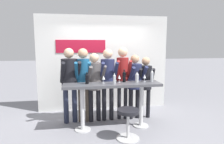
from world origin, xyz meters
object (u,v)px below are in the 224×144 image
object	(u,v)px
bar_stool	(128,119)
tasting_table	(113,92)
wine_bottle_0	(137,77)
wine_bottle_2	(124,76)
person_far_right	(145,80)
wine_bottle_1	(152,76)
person_center	(108,76)
wine_bottle_4	(114,79)
person_center_right	(123,74)
person_right	(135,80)
wine_bottle_3	(87,78)
wine_glass_0	(119,77)
person_left	(83,76)
wine_glass_2	(145,77)
person_center_left	(94,80)
person_far_left	(70,77)
wine_glass_1	(104,78)

from	to	relation	value
bar_stool	tasting_table	bearing A→B (deg)	111.09
wine_bottle_0	wine_bottle_2	distance (m)	0.30
person_far_right	wine_bottle_1	distance (m)	0.51
person_center	wine_bottle_1	size ratio (longest dim) A/B	5.89
wine_bottle_4	person_center_right	bearing A→B (deg)	62.14
wine_bottle_2	wine_bottle_4	size ratio (longest dim) A/B	1.15
person_right	wine_bottle_2	world-z (taller)	person_right
wine_bottle_3	wine_glass_0	xyz separation A→B (m)	(0.74, 0.06, 0.00)
person_left	wine_bottle_2	distance (m)	1.00
person_center_right	wine_glass_2	size ratio (longest dim) A/B	10.44
wine_bottle_0	tasting_table	bearing A→B (deg)	-176.31
person_far_right	person_right	bearing A→B (deg)	-165.78
wine_bottle_0	wine_bottle_4	bearing A→B (deg)	-168.09
person_right	wine_bottle_1	bearing A→B (deg)	-67.55
person_center	wine_bottle_3	size ratio (longest dim) A/B	6.95
person_center_left	person_far_right	size ratio (longest dim) A/B	1.07
person_far_left	person_center_left	bearing A→B (deg)	-12.68
person_left	wine_glass_2	distance (m)	1.47
wine_bottle_2	person_center_left	bearing A→B (deg)	150.75
person_center_left	person_right	bearing A→B (deg)	-10.68
person_center	person_center_right	size ratio (longest dim) A/B	0.98
wine_bottle_1	wine_glass_0	bearing A→B (deg)	176.19
wine_bottle_1	wine_glass_2	distance (m)	0.18
bar_stool	person_center	world-z (taller)	person_center
wine_bottle_0	wine_glass_0	xyz separation A→B (m)	(-0.40, 0.07, 0.01)
person_far_left	person_right	world-z (taller)	person_far_left
person_left	person_center_right	xyz separation A→B (m)	(0.99, 0.04, 0.02)
tasting_table	person_center_right	bearing A→B (deg)	56.73
wine_bottle_1	person_far_right	bearing A→B (deg)	89.26
tasting_table	wine_glass_2	xyz separation A→B (m)	(0.77, 0.07, 0.32)
person_center_left	person_center_right	distance (m)	0.73
wine_glass_1	wine_bottle_3	bearing A→B (deg)	-178.14
wine_bottle_3	person_center_left	bearing A→B (deg)	65.24
person_left	wine_bottle_4	xyz separation A→B (m)	(0.66, -0.57, 0.01)
person_center_left	person_far_right	distance (m)	1.32
wine_bottle_1	wine_bottle_3	size ratio (longest dim) A/B	1.18
bar_stool	wine_bottle_3	size ratio (longest dim) A/B	2.40
person_far_left	person_center	distance (m)	0.93
bar_stool	person_left	world-z (taller)	person_left
person_center	wine_bottle_0	world-z (taller)	person_center
wine_bottle_0	wine_glass_0	distance (m)	0.41
tasting_table	wine_bottle_4	distance (m)	0.33
wine_bottle_1	wine_bottle_4	xyz separation A→B (m)	(-0.92, -0.13, -0.02)
bar_stool	person_center_right	size ratio (longest dim) A/B	0.34
wine_glass_0	wine_glass_2	xyz separation A→B (m)	(0.60, -0.03, 0.00)
person_right	wine_bottle_1	world-z (taller)	person_right
bar_stool	person_center_right	xyz separation A→B (m)	(0.13, 1.11, 0.76)
wine_bottle_0	wine_glass_0	size ratio (longest dim) A/B	1.43
bar_stool	person_center_right	distance (m)	1.35
person_far_left	person_left	size ratio (longest dim) A/B	1.00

